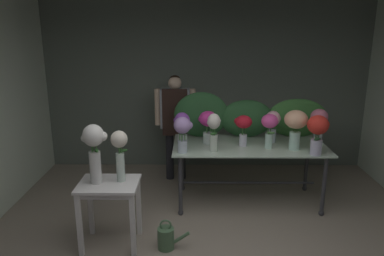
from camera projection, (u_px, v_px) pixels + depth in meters
The scene contains 19 objects.
ground_plane at pixel (209, 208), 4.95m from camera, with size 7.31×7.31×0.00m, color gray.
wall_back at pixel (206, 80), 6.16m from camera, with size 5.38×0.12×2.93m, color slate.
display_table_glass at pixel (249, 153), 4.94m from camera, with size 1.99×0.95×0.83m.
side_table_white at pixel (109, 193), 3.98m from camera, with size 0.63×0.50×0.73m.
florist at pixel (175, 117), 5.64m from camera, with size 0.62×0.24×1.63m.
foliage_backdrop at pixel (247, 117), 5.18m from camera, with size 2.13×0.27×0.64m.
vase_ivory_anemones at pixel (214, 129), 4.58m from camera, with size 0.17×0.16×0.48m.
vase_peach_hydrangea at pixel (296, 124), 4.64m from camera, with size 0.30×0.29×0.50m.
vase_lilac_lilies at pixel (183, 130), 4.53m from camera, with size 0.23×0.21×0.45m.
vase_fuchsia_roses at pixel (269, 126), 4.69m from camera, with size 0.21×0.21×0.45m.
vase_violet_peonies at pixel (182, 126), 4.82m from camera, with size 0.22×0.21×0.44m.
vase_crimson_tulips at pixel (243, 126), 4.79m from camera, with size 0.23×0.22×0.41m.
vase_scarlet_freesia at pixel (318, 130), 4.44m from camera, with size 0.27×0.25×0.49m.
vase_blush_ranunculus at pixel (273, 123), 4.93m from camera, with size 0.20×0.19×0.43m.
vase_magenta_stock at pixel (208, 123), 4.89m from camera, with size 0.26×0.24×0.44m.
vase_rosy_carnations at pixel (319, 122), 4.89m from camera, with size 0.24×0.23×0.46m.
vase_white_roses_tall at pixel (94, 148), 3.85m from camera, with size 0.28×0.22×0.64m.
vase_cream_lisianthus_tall at pixel (120, 151), 3.90m from camera, with size 0.18×0.18×0.56m.
watering_can at pixel (166, 238), 4.02m from camera, with size 0.35×0.18×0.34m.
Camera 1 is at (-0.19, -2.83, 2.33)m, focal length 34.94 mm.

